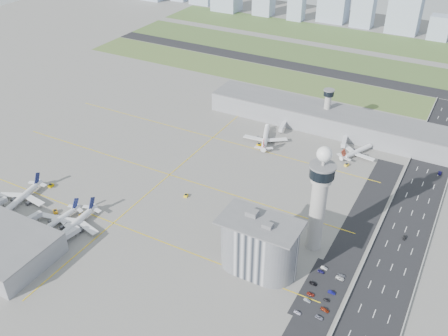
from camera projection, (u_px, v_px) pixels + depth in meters
The scene contains 51 objects.
ground at pixel (196, 216), 304.42m from camera, with size 1000.00×1000.00×0.00m, color gray.
grass_strip_0 at pixel (301, 82), 478.73m from camera, with size 480.00×50.00×0.08m, color #4C6530.
grass_strip_1 at pixel (326, 58), 534.14m from camera, with size 480.00×60.00×0.08m, color #46612E.
grass_strip_2 at pixel (348, 38), 593.24m from camera, with size 480.00×70.00×0.08m, color #42612E.
runway at pixel (314, 70), 506.05m from camera, with size 480.00×22.00×0.10m, color black.
highway at pixel (386, 282), 257.80m from camera, with size 28.00×500.00×0.10m, color black.
barrier_left at pixel (360, 272), 263.18m from camera, with size 0.60×500.00×1.20m, color #9E9E99.
barrier_right at pixel (414, 291), 251.84m from camera, with size 0.60×500.00×1.20m, color #9E9E99.
landside_road at pixel (333, 277), 260.55m from camera, with size 18.00×260.00×0.08m, color black.
parking_lot at pixel (322, 291), 252.49m from camera, with size 20.00×44.00×0.10m, color black.
taxiway_line_h_0 at pixel (113, 223), 298.46m from camera, with size 260.00×0.60×0.01m, color yellow.
taxiway_line_h_1 at pixel (170, 175), 342.79m from camera, with size 260.00×0.60×0.01m, color yellow.
taxiway_line_h_2 at pixel (213, 138), 387.11m from camera, with size 260.00×0.60×0.01m, color yellow.
taxiway_line_v at pixel (170, 175), 342.79m from camera, with size 0.60×260.00×0.01m, color yellow.
control_tower at pixel (319, 196), 262.29m from camera, with size 14.00×14.00×64.50m.
secondary_tower at pixel (327, 105), 392.96m from camera, with size 8.60×8.60×31.90m.
admin_building at pixel (259, 245), 258.86m from camera, with size 42.00×24.00×33.50m.
terminal_pier at pixel (337, 121), 393.30m from camera, with size 210.00×32.00×15.80m.
airplane_near_a at pixel (20, 195), 313.21m from camera, with size 39.47×33.55×11.05m, color white, non-canonical shape.
airplane_near_b at pixel (56, 218), 294.35m from camera, with size 34.86×29.63×9.76m, color white, non-canonical shape.
airplane_near_c at pixel (74, 221), 291.22m from camera, with size 38.97×33.13×10.91m, color white, non-canonical shape.
airplane_far_a at pixel (266, 134), 379.77m from camera, with size 39.92×33.93×11.18m, color white, non-canonical shape.
airplane_far_b at pixel (358, 149), 362.85m from camera, with size 35.81×30.44×10.03m, color white, non-canonical shape.
jet_bridge_near_1 at pixel (21, 226), 291.45m from camera, with size 14.00×3.00×5.70m, color silver, non-canonical shape.
jet_bridge_near_2 at pixel (59, 243), 279.29m from camera, with size 14.00×3.00×5.70m, color silver, non-canonical shape.
jet_bridge_far_0 at pixel (284, 124), 399.59m from camera, with size 14.00×3.00×5.70m, color silver, non-canonical shape.
jet_bridge_far_1 at pixel (345, 139), 379.34m from camera, with size 14.00×3.00×5.70m, color silver, non-canonical shape.
tug_0 at pixel (51, 185), 330.13m from camera, with size 2.47×3.59×2.09m, color #CEA401, non-canonical shape.
tug_1 at pixel (55, 211), 306.33m from camera, with size 2.48×3.61×2.10m, color orange, non-canonical shape.
tug_2 at pixel (81, 216), 302.64m from camera, with size 2.20×3.20×1.86m, color #DA9103, non-canonical shape.
tug_3 at pixel (186, 195), 320.79m from camera, with size 2.14×3.11×1.81m, color yellow, non-canonical shape.
tug_4 at pixel (259, 145), 375.88m from camera, with size 2.37×3.45×2.00m, color #EFB300, non-canonical shape.
tug_5 at pixel (347, 165), 351.91m from camera, with size 2.28×3.32×1.93m, color yellow, non-canonical shape.
car_lot_0 at pixel (297, 312), 239.95m from camera, with size 1.46×3.63×1.24m, color silver.
car_lot_1 at pixel (307, 300), 246.49m from camera, with size 1.29×3.70×1.22m, color #8D939A.
car_lot_2 at pixel (311, 294), 249.91m from camera, with size 1.81×3.93×1.09m, color maroon.
car_lot_3 at pixel (313, 284), 255.99m from camera, with size 1.64×4.03×1.17m, color black.
car_lot_4 at pixel (321, 271), 263.26m from camera, with size 1.50×3.73×1.27m, color #181453.
car_lot_5 at pixel (324, 268), 265.55m from camera, with size 1.27×3.64×1.20m, color white.
car_lot_6 at pixel (319, 317), 237.45m from camera, with size 1.86×4.03×1.12m, color gray.
car_lot_7 at pixel (325, 310), 241.35m from camera, with size 1.75×4.31×1.25m, color maroon.
car_lot_8 at pixel (327, 300), 246.75m from camera, with size 1.28×3.18×1.08m, color black.
car_lot_9 at pixel (332, 292), 250.79m from camera, with size 1.35×3.88×1.28m, color navy.
car_lot_10 at pixel (340, 278), 259.14m from camera, with size 2.10×4.56×1.27m, color white.
car_lot_11 at pixel (342, 276), 260.75m from camera, with size 1.66×4.08×1.19m, color gray.
car_hw_1 at pixel (404, 238), 286.19m from camera, with size 1.39×3.98×1.31m, color black.
car_hw_2 at pixel (440, 173), 343.38m from camera, with size 2.19×4.75×1.32m, color navy.
car_hw_4 at pixel (431, 133), 392.51m from camera, with size 1.55×3.86×1.31m, color slate.
skyline_bldg_6 at pixel (297, 2), 642.59m from camera, with size 20.04×16.03×45.20m, color #9EADC1.
skyline_bldg_9 at pixel (406, 6), 594.82m from camera, with size 36.96×29.57×62.11m, color #9EADC1.
skyline_bldg_10 at pixel (439, 28), 580.27m from camera, with size 23.01×18.41×27.75m, color #9EADC1.
Camera 1 is at (130.53, -203.03, 188.53)m, focal length 40.00 mm.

